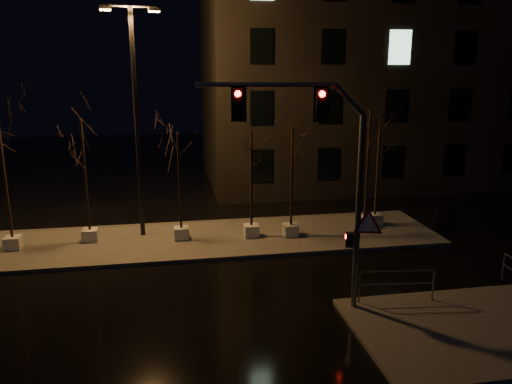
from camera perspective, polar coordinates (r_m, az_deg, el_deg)
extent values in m
plane|color=black|center=(17.45, -5.15, -12.12)|extent=(90.00, 90.00, 0.00)
cube|color=#484440|center=(22.96, -6.48, -5.40)|extent=(22.00, 5.00, 0.15)
cube|color=#484440|center=(16.75, 23.44, -14.21)|extent=(7.00, 5.00, 0.15)
cube|color=black|center=(36.91, 14.71, 13.31)|extent=(25.00, 12.00, 15.00)
cube|color=silver|center=(23.74, -26.02, -5.24)|extent=(0.65, 0.65, 0.55)
cylinder|color=black|center=(23.00, -26.81, 1.79)|extent=(0.11, 0.11, 5.40)
cube|color=silver|center=(23.48, -18.42, -4.71)|extent=(0.65, 0.65, 0.55)
cylinder|color=black|center=(22.79, -18.94, 1.74)|extent=(0.11, 0.11, 4.85)
cube|color=silver|center=(22.81, -8.51, -4.67)|extent=(0.65, 0.65, 0.55)
cylinder|color=black|center=(22.17, -8.74, 1.23)|extent=(0.11, 0.11, 4.26)
cube|color=silver|center=(22.91, -0.53, -4.43)|extent=(0.65, 0.65, 0.55)
cylinder|color=black|center=(22.26, -0.55, 1.52)|extent=(0.11, 0.11, 4.31)
cube|color=silver|center=(23.04, 4.00, -4.36)|extent=(0.65, 0.65, 0.55)
cylinder|color=black|center=(22.38, 4.11, 1.74)|extent=(0.11, 0.11, 4.46)
cube|color=silver|center=(24.75, 12.27, -3.34)|extent=(0.65, 0.65, 0.55)
cylinder|color=black|center=(24.08, 12.62, 3.09)|extent=(0.11, 0.11, 5.10)
cube|color=silver|center=(25.19, 13.39, -3.10)|extent=(0.65, 0.65, 0.55)
cylinder|color=black|center=(24.58, 13.72, 2.59)|extent=(0.11, 0.11, 4.54)
cylinder|color=slate|center=(15.81, 11.58, -2.58)|extent=(0.19, 0.19, 6.17)
cylinder|color=slate|center=(15.02, 0.99, 12.16)|extent=(4.04, 1.09, 0.14)
cube|color=black|center=(15.07, 7.50, 9.90)|extent=(0.35, 0.29, 0.93)
cube|color=black|center=(15.10, -2.03, 10.01)|extent=(0.35, 0.29, 0.93)
cube|color=black|center=(16.03, 10.64, -5.39)|extent=(0.26, 0.23, 0.46)
cone|color=red|center=(15.90, 12.66, -3.70)|extent=(1.05, 0.28, 1.07)
sphere|color=#FF0C07|center=(15.19, 12.27, 10.90)|extent=(0.19, 0.19, 0.19)
cylinder|color=black|center=(22.73, -13.46, 7.28)|extent=(0.20, 0.20, 10.02)
cylinder|color=black|center=(22.72, -14.22, 19.91)|extent=(2.18, 0.51, 0.10)
cube|color=#FEA832|center=(22.60, -16.86, 19.40)|extent=(0.54, 0.37, 0.20)
cube|color=#FEA832|center=(22.86, -11.55, 19.63)|extent=(0.54, 0.37, 0.20)
cylinder|color=slate|center=(16.98, 11.73, -10.70)|extent=(0.06, 0.06, 1.01)
cylinder|color=slate|center=(17.78, 19.58, -10.09)|extent=(0.06, 0.06, 1.01)
cylinder|color=slate|center=(17.12, 15.87, -8.69)|extent=(2.47, 0.32, 0.05)
cylinder|color=slate|center=(17.30, 15.77, -10.07)|extent=(2.47, 0.32, 0.05)
cylinder|color=slate|center=(20.45, 26.41, -7.69)|extent=(0.05, 0.05, 0.95)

